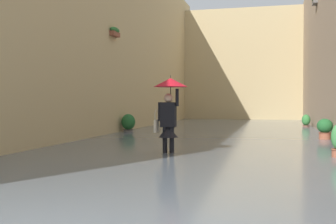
# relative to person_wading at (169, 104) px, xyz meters

# --- Properties ---
(ground_plane) EXTENTS (67.36, 67.36, 0.00)m
(ground_plane) POSITION_rel_person_wading_xyz_m (-0.37, -6.50, -1.42)
(ground_plane) COLOR slate
(flood_water) EXTENTS (9.17, 32.95, 0.18)m
(flood_water) POSITION_rel_person_wading_xyz_m (-0.37, -6.50, -1.33)
(flood_water) COLOR slate
(flood_water) RESTS_ON ground_plane
(building_facade_right) EXTENTS (2.04, 30.95, 8.90)m
(building_facade_right) POSITION_rel_person_wading_xyz_m (4.72, -6.49, 3.03)
(building_facade_right) COLOR tan
(building_facade_right) RESTS_ON ground_plane
(building_facade_far) EXTENTS (11.97, 1.80, 8.17)m
(building_facade_far) POSITION_rel_person_wading_xyz_m (-0.37, -20.87, 2.67)
(building_facade_far) COLOR tan
(building_facade_far) RESTS_ON ground_plane
(person_wading) EXTENTS (0.87, 0.87, 2.15)m
(person_wading) POSITION_rel_person_wading_xyz_m (0.00, 0.00, 0.00)
(person_wading) COLOR #2D2319
(person_wading) RESTS_ON ground_plane
(potted_plant_near_left) EXTENTS (0.53, 0.53, 0.89)m
(potted_plant_near_left) POSITION_rel_person_wading_xyz_m (-4.30, -5.07, -0.91)
(potted_plant_near_left) COLOR #9E563D
(potted_plant_near_left) RESTS_ON ground_plane
(potted_plant_mid_left) EXTENTS (0.43, 0.43, 0.81)m
(potted_plant_mid_left) POSITION_rel_person_wading_xyz_m (-4.20, -12.20, -0.98)
(potted_plant_mid_left) COLOR brown
(potted_plant_mid_left) RESTS_ON ground_plane
(potted_plant_near_right) EXTENTS (0.60, 0.60, 0.94)m
(potted_plant_near_right) POSITION_rel_person_wading_xyz_m (3.48, -6.68, -0.90)
(potted_plant_near_right) COLOR #66605B
(potted_plant_near_right) RESTS_ON ground_plane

